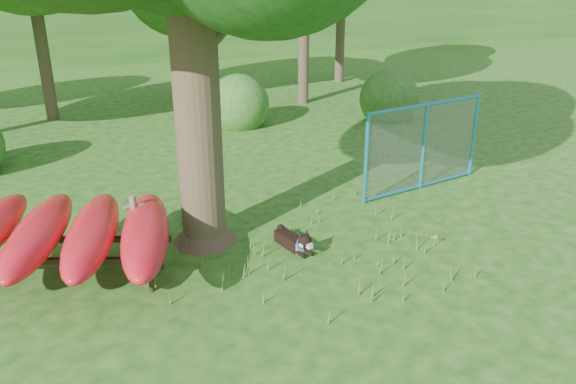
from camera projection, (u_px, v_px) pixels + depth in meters
name	position (u px, v px, depth m)	size (l,w,h in m)	color
ground	(308.00, 286.00, 8.10)	(80.00, 80.00, 0.00)	#1C4C0F
wooden_post	(136.00, 228.00, 8.56)	(0.31, 0.11, 1.12)	#5F5847
kayak_rack	(65.00, 233.00, 8.00)	(3.51, 3.80, 0.99)	black
husky_dog	(295.00, 241.00, 9.12)	(0.38, 0.97, 0.43)	black
fence_section	(424.00, 146.00, 11.42)	(3.08, 0.57, 3.03)	teal
wildflower_clump	(435.00, 238.00, 9.18)	(0.10, 0.09, 0.21)	#4A7F29
shrub_right	(388.00, 118.00, 17.33)	(1.80, 1.80, 1.80)	#295E1E
shrub_mid	(239.00, 125.00, 16.52)	(1.80, 1.80, 1.80)	#295E1E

